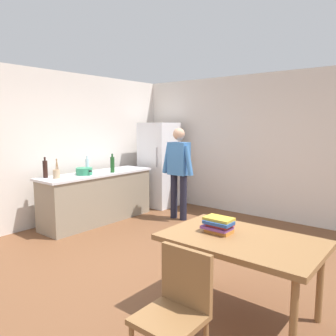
{
  "coord_description": "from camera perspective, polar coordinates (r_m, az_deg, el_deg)",
  "views": [
    {
      "loc": [
        2.69,
        -2.95,
        1.78
      ],
      "look_at": [
        -0.6,
        1.1,
        1.07
      ],
      "focal_mm": 35.22,
      "sensor_mm": 36.0,
      "label": 1
    }
  ],
  "objects": [
    {
      "name": "cooking_pot",
      "position": [
        5.87,
        -14.3,
        -0.55
      ],
      "size": [
        0.4,
        0.28,
        0.12
      ],
      "color": "#2D845B",
      "rests_on": "kitchen_counter"
    },
    {
      "name": "utensil_jar",
      "position": [
        5.61,
        -18.74,
        -0.91
      ],
      "size": [
        0.11,
        0.11,
        0.32
      ],
      "color": "tan",
      "rests_on": "kitchen_counter"
    },
    {
      "name": "bottle_water_clear",
      "position": [
        6.13,
        -13.79,
        0.43
      ],
      "size": [
        0.07,
        0.07,
        0.3
      ],
      "color": "silver",
      "rests_on": "kitchen_counter"
    },
    {
      "name": "wall_left",
      "position": [
        6.17,
        -20.15,
        3.25
      ],
      "size": [
        0.12,
        5.6,
        2.7
      ],
      "primitive_type": "cube",
      "color": "silver",
      "rests_on": "ground_plane"
    },
    {
      "name": "refrigerator",
      "position": [
        7.11,
        -1.56,
        0.59
      ],
      "size": [
        0.7,
        0.67,
        1.8
      ],
      "color": "white",
      "rests_on": "ground_plane"
    },
    {
      "name": "dining_table",
      "position": [
        3.15,
        12.6,
        -13.0
      ],
      "size": [
        1.4,
        0.9,
        0.75
      ],
      "color": "olive",
      "rests_on": "ground_plane"
    },
    {
      "name": "wall_back",
      "position": [
        6.55,
        14.72,
        3.69
      ],
      "size": [
        6.4,
        0.12,
        2.7
      ],
      "primitive_type": "cube",
      "color": "silver",
      "rests_on": "ground_plane"
    },
    {
      "name": "person",
      "position": [
        6.08,
        1.84,
        0.13
      ],
      "size": [
        0.7,
        0.22,
        1.7
      ],
      "color": "#1E1E2D",
      "rests_on": "ground_plane"
    },
    {
      "name": "kitchen_counter",
      "position": [
        6.15,
        -12.05,
        -4.93
      ],
      "size": [
        0.64,
        2.2,
        0.9
      ],
      "color": "gray",
      "rests_on": "ground_plane"
    },
    {
      "name": "bottle_wine_dark",
      "position": [
        5.72,
        -20.48,
        -0.14
      ],
      "size": [
        0.08,
        0.08,
        0.34
      ],
      "color": "black",
      "rests_on": "kitchen_counter"
    },
    {
      "name": "book_stack",
      "position": [
        3.2,
        8.76,
        -9.72
      ],
      "size": [
        0.28,
        0.21,
        0.14
      ],
      "color": "orange",
      "rests_on": "dining_table"
    },
    {
      "name": "chair",
      "position": [
        2.46,
        1.51,
        -22.66
      ],
      "size": [
        0.42,
        0.42,
        0.91
      ],
      "rotation": [
        0.0,
        0.0,
        0.09
      ],
      "color": "olive",
      "rests_on": "ground_plane"
    },
    {
      "name": "ground_plane",
      "position": [
        4.37,
        -3.13,
        -16.3
      ],
      "size": [
        14.0,
        14.0,
        0.0
      ],
      "primitive_type": "plane",
      "color": "brown"
    },
    {
      "name": "bottle_wine_green",
      "position": [
        6.03,
        -9.6,
        0.61
      ],
      "size": [
        0.08,
        0.08,
        0.34
      ],
      "color": "#1E5123",
      "rests_on": "kitchen_counter"
    }
  ]
}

